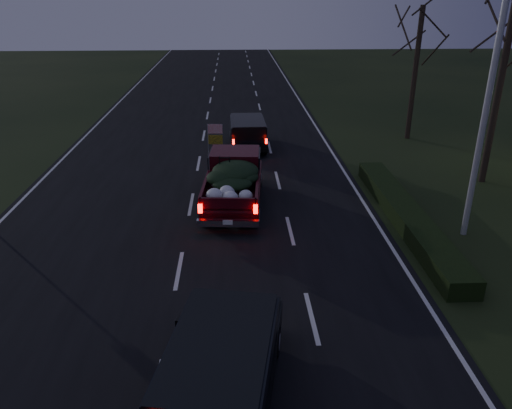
# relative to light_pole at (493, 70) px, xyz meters

# --- Properties ---
(ground) EXTENTS (120.00, 120.00, 0.00)m
(ground) POSITION_rel_light_pole_xyz_m (-9.50, -2.00, -5.48)
(ground) COLOR black
(ground) RESTS_ON ground
(road_asphalt) EXTENTS (14.00, 120.00, 0.02)m
(road_asphalt) POSITION_rel_light_pole_xyz_m (-9.50, -2.00, -5.47)
(road_asphalt) COLOR black
(road_asphalt) RESTS_ON ground
(hedge_row) EXTENTS (1.00, 10.00, 0.60)m
(hedge_row) POSITION_rel_light_pole_xyz_m (-1.70, 1.00, -5.18)
(hedge_row) COLOR black
(hedge_row) RESTS_ON ground
(light_pole) EXTENTS (0.50, 0.90, 9.16)m
(light_pole) POSITION_rel_light_pole_xyz_m (0.00, 0.00, 0.00)
(light_pole) COLOR silver
(light_pole) RESTS_ON ground
(bare_tree_mid) EXTENTS (3.60, 3.60, 8.50)m
(bare_tree_mid) POSITION_rel_light_pole_xyz_m (3.00, 5.00, 0.87)
(bare_tree_mid) COLOR black
(bare_tree_mid) RESTS_ON ground
(bare_tree_far) EXTENTS (3.60, 3.60, 7.00)m
(bare_tree_far) POSITION_rel_light_pole_xyz_m (2.00, 12.00, -0.25)
(bare_tree_far) COLOR black
(bare_tree_far) RESTS_ON ground
(pickup_truck) EXTENTS (2.43, 5.48, 2.80)m
(pickup_truck) POSITION_rel_light_pole_xyz_m (-7.83, 3.07, -4.43)
(pickup_truck) COLOR #3C0811
(pickup_truck) RESTS_ON ground
(lead_suv) EXTENTS (1.88, 4.32, 1.23)m
(lead_suv) POSITION_rel_light_pole_xyz_m (-7.05, 10.60, -4.55)
(lead_suv) COLOR black
(lead_suv) RESTS_ON ground
(rear_suv) EXTENTS (2.76, 4.96, 1.35)m
(rear_suv) POSITION_rel_light_pole_xyz_m (-8.12, -7.30, -4.46)
(rear_suv) COLOR black
(rear_suv) RESTS_ON ground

